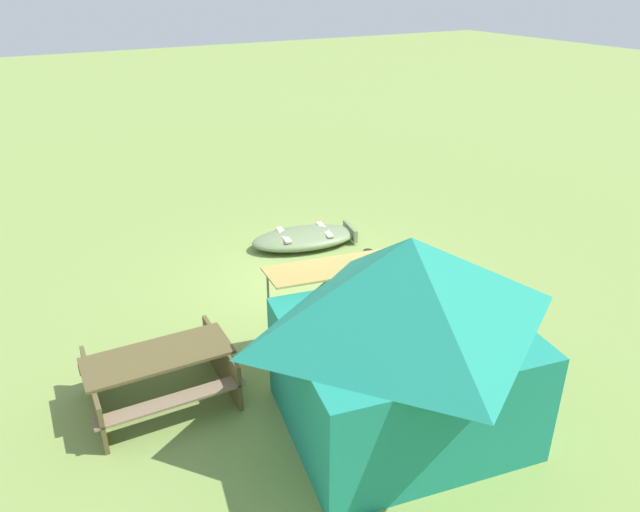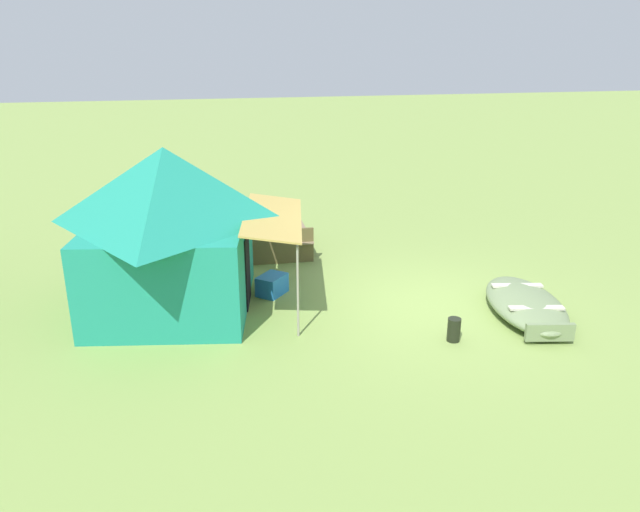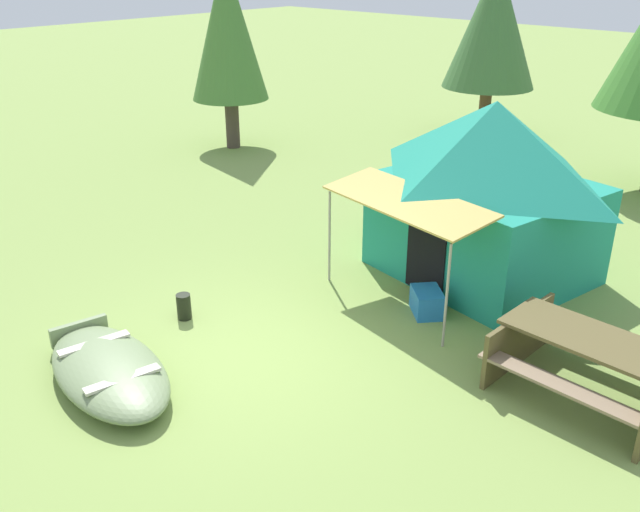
{
  "view_description": "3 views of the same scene",
  "coord_description": "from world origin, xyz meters",
  "px_view_note": "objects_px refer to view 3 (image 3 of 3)",
  "views": [
    {
      "loc": [
        4.93,
        9.14,
        5.55
      ],
      "look_at": [
        0.56,
        1.33,
        1.25
      ],
      "focal_mm": 33.56,
      "sensor_mm": 36.0,
      "label": 1
    },
    {
      "loc": [
        -9.15,
        3.77,
        4.37
      ],
      "look_at": [
        0.55,
        1.66,
        0.86
      ],
      "focal_mm": 34.57,
      "sensor_mm": 36.0,
      "label": 2
    },
    {
      "loc": [
        5.85,
        -4.87,
        4.78
      ],
      "look_at": [
        -0.25,
        1.63,
        0.75
      ],
      "focal_mm": 38.5,
      "sensor_mm": 36.0,
      "label": 3
    }
  ],
  "objects_px": {
    "fuel_can": "(184,307)",
    "pine_tree_back_left": "(493,24)",
    "canvas_cabin_tent": "(488,188)",
    "beached_rowboat": "(109,370)",
    "picnic_table": "(590,359)",
    "pine_tree_far_center": "(227,29)",
    "cooler_box": "(427,302)"
  },
  "relations": [
    {
      "from": "fuel_can",
      "to": "pine_tree_back_left",
      "type": "bearing_deg",
      "value": 101.17
    },
    {
      "from": "canvas_cabin_tent",
      "to": "beached_rowboat",
      "type": "bearing_deg",
      "value": -105.67
    },
    {
      "from": "picnic_table",
      "to": "pine_tree_back_left",
      "type": "xyz_separation_m",
      "value": [
        -7.21,
        9.73,
        2.46
      ]
    },
    {
      "from": "picnic_table",
      "to": "pine_tree_far_center",
      "type": "relative_size",
      "value": 0.44
    },
    {
      "from": "beached_rowboat",
      "to": "fuel_can",
      "type": "distance_m",
      "value": 1.69
    },
    {
      "from": "canvas_cabin_tent",
      "to": "cooler_box",
      "type": "height_order",
      "value": "canvas_cabin_tent"
    },
    {
      "from": "picnic_table",
      "to": "pine_tree_far_center",
      "type": "distance_m",
      "value": 12.36
    },
    {
      "from": "pine_tree_far_center",
      "to": "pine_tree_back_left",
      "type": "bearing_deg",
      "value": 52.99
    },
    {
      "from": "pine_tree_far_center",
      "to": "cooler_box",
      "type": "bearing_deg",
      "value": -23.8
    },
    {
      "from": "beached_rowboat",
      "to": "fuel_can",
      "type": "bearing_deg",
      "value": 112.05
    },
    {
      "from": "beached_rowboat",
      "to": "cooler_box",
      "type": "distance_m",
      "value": 4.39
    },
    {
      "from": "pine_tree_back_left",
      "to": "pine_tree_far_center",
      "type": "xyz_separation_m",
      "value": [
        -4.12,
        -5.47,
        -0.0
      ]
    },
    {
      "from": "beached_rowboat",
      "to": "picnic_table",
      "type": "bearing_deg",
      "value": 40.87
    },
    {
      "from": "beached_rowboat",
      "to": "picnic_table",
      "type": "xyz_separation_m",
      "value": [
        4.24,
        3.67,
        0.3
      ]
    },
    {
      "from": "beached_rowboat",
      "to": "pine_tree_far_center",
      "type": "bearing_deg",
      "value": 131.83
    },
    {
      "from": "pine_tree_back_left",
      "to": "pine_tree_far_center",
      "type": "height_order",
      "value": "pine_tree_far_center"
    },
    {
      "from": "cooler_box",
      "to": "pine_tree_back_left",
      "type": "xyz_separation_m",
      "value": [
        -4.74,
        9.38,
        2.77
      ]
    },
    {
      "from": "canvas_cabin_tent",
      "to": "picnic_table",
      "type": "xyz_separation_m",
      "value": [
        2.64,
        -2.04,
        -0.94
      ]
    },
    {
      "from": "fuel_can",
      "to": "cooler_box",
      "type": "bearing_deg",
      "value": 45.62
    },
    {
      "from": "pine_tree_back_left",
      "to": "pine_tree_far_center",
      "type": "bearing_deg",
      "value": -127.01
    },
    {
      "from": "beached_rowboat",
      "to": "cooler_box",
      "type": "xyz_separation_m",
      "value": [
        1.77,
        4.02,
        -0.01
      ]
    },
    {
      "from": "cooler_box",
      "to": "fuel_can",
      "type": "bearing_deg",
      "value": -134.38
    },
    {
      "from": "picnic_table",
      "to": "cooler_box",
      "type": "xyz_separation_m",
      "value": [
        -2.48,
        0.35,
        -0.31
      ]
    },
    {
      "from": "canvas_cabin_tent",
      "to": "picnic_table",
      "type": "relative_size",
      "value": 1.95
    },
    {
      "from": "pine_tree_back_left",
      "to": "picnic_table",
      "type": "bearing_deg",
      "value": -53.44
    },
    {
      "from": "cooler_box",
      "to": "pine_tree_back_left",
      "type": "height_order",
      "value": "pine_tree_back_left"
    },
    {
      "from": "cooler_box",
      "to": "pine_tree_far_center",
      "type": "height_order",
      "value": "pine_tree_far_center"
    },
    {
      "from": "beached_rowboat",
      "to": "cooler_box",
      "type": "relative_size",
      "value": 4.72
    },
    {
      "from": "beached_rowboat",
      "to": "fuel_can",
      "type": "xyz_separation_m",
      "value": [
        -0.63,
        1.57,
        -0.0
      ]
    },
    {
      "from": "beached_rowboat",
      "to": "pine_tree_back_left",
      "type": "distance_m",
      "value": 14.0
    },
    {
      "from": "canvas_cabin_tent",
      "to": "fuel_can",
      "type": "height_order",
      "value": "canvas_cabin_tent"
    },
    {
      "from": "canvas_cabin_tent",
      "to": "cooler_box",
      "type": "distance_m",
      "value": 2.11
    }
  ]
}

